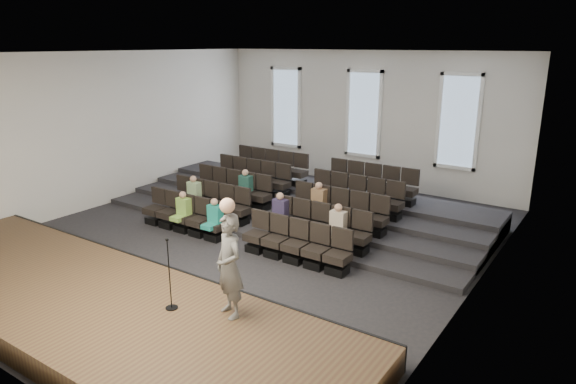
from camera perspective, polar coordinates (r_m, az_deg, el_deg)
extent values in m
plane|color=black|center=(14.39, -4.34, -5.17)|extent=(14.00, 14.00, 0.00)
cube|color=white|center=(13.40, -4.81, 15.19)|extent=(12.00, 14.00, 0.02)
cube|color=silver|center=(19.57, 8.47, 8.02)|extent=(12.00, 0.04, 5.00)
cube|color=silver|center=(18.01, -19.82, 6.53)|extent=(0.04, 14.00, 5.00)
cube|color=silver|center=(11.06, 20.64, 0.81)|extent=(0.04, 14.00, 5.00)
cube|color=#46341E|center=(11.13, -21.22, -11.60)|extent=(11.80, 3.60, 0.50)
cube|color=black|center=(12.08, -14.32, -8.71)|extent=(11.80, 0.06, 0.52)
cube|color=black|center=(16.13, 0.78, -2.44)|extent=(11.80, 4.80, 0.15)
cube|color=black|center=(16.53, 1.78, -1.71)|extent=(11.80, 3.75, 0.30)
cube|color=black|center=(16.93, 2.74, -1.01)|extent=(11.80, 2.70, 0.45)
cube|color=black|center=(17.34, 3.65, -0.35)|extent=(11.80, 1.65, 0.60)
cube|color=black|center=(16.00, -14.53, -3.04)|extent=(0.47, 0.43, 0.20)
cube|color=black|center=(15.91, -14.61, -1.99)|extent=(0.55, 0.50, 0.19)
cube|color=black|center=(15.92, -14.15, -0.39)|extent=(0.55, 0.08, 0.50)
cube|color=black|center=(15.58, -13.06, -3.47)|extent=(0.47, 0.43, 0.20)
cube|color=black|center=(15.48, -13.13, -2.39)|extent=(0.55, 0.50, 0.19)
cube|color=black|center=(15.49, -12.66, -0.75)|extent=(0.55, 0.08, 0.50)
cube|color=black|center=(15.16, -11.50, -3.93)|extent=(0.47, 0.43, 0.20)
cube|color=black|center=(15.06, -11.57, -2.82)|extent=(0.55, 0.50, 0.19)
cube|color=black|center=(15.07, -11.09, -1.13)|extent=(0.55, 0.08, 0.50)
cube|color=black|center=(14.76, -9.86, -4.40)|extent=(0.47, 0.43, 0.20)
cube|color=black|center=(14.65, -9.91, -3.27)|extent=(0.55, 0.50, 0.19)
cube|color=black|center=(14.67, -9.42, -1.53)|extent=(0.55, 0.08, 0.50)
cube|color=black|center=(14.37, -8.12, -4.90)|extent=(0.47, 0.43, 0.20)
cube|color=black|center=(14.26, -8.17, -3.74)|extent=(0.55, 0.50, 0.19)
cube|color=black|center=(14.28, -7.67, -1.95)|extent=(0.55, 0.08, 0.50)
cube|color=black|center=(13.50, -3.51, -6.19)|extent=(0.47, 0.43, 0.20)
cube|color=black|center=(13.38, -3.53, -4.96)|extent=(0.55, 0.50, 0.19)
cube|color=black|center=(13.40, -3.02, -3.06)|extent=(0.55, 0.08, 0.50)
cube|color=black|center=(13.17, -1.43, -6.76)|extent=(0.47, 0.43, 0.20)
cube|color=black|center=(13.05, -1.44, -5.50)|extent=(0.55, 0.50, 0.19)
cube|color=black|center=(13.06, -0.91, -3.55)|extent=(0.55, 0.08, 0.50)
cube|color=black|center=(12.85, 0.77, -7.34)|extent=(0.47, 0.43, 0.20)
cube|color=black|center=(12.73, 0.77, -6.07)|extent=(0.55, 0.50, 0.19)
cube|color=black|center=(12.75, 1.30, -4.06)|extent=(0.55, 0.08, 0.50)
cube|color=black|center=(12.56, 3.08, -7.95)|extent=(0.47, 0.43, 0.20)
cube|color=black|center=(12.44, 3.10, -6.65)|extent=(0.55, 0.50, 0.19)
cube|color=black|center=(12.45, 3.63, -4.59)|extent=(0.55, 0.08, 0.50)
cube|color=black|center=(12.29, 5.50, -8.57)|extent=(0.47, 0.43, 0.20)
cube|color=black|center=(12.17, 5.54, -7.24)|extent=(0.55, 0.50, 0.19)
cube|color=black|center=(12.18, 6.07, -5.14)|extent=(0.55, 0.08, 0.50)
cube|color=black|center=(16.62, -11.88, -1.59)|extent=(0.47, 0.43, 0.20)
cube|color=black|center=(16.53, -11.94, -0.57)|extent=(0.55, 0.50, 0.19)
cube|color=black|center=(16.56, -11.50, 0.96)|extent=(0.55, 0.08, 0.50)
cube|color=black|center=(16.21, -10.39, -1.97)|extent=(0.47, 0.43, 0.20)
cube|color=black|center=(16.12, -10.45, -0.92)|extent=(0.55, 0.50, 0.19)
cube|color=black|center=(16.15, -10.00, 0.65)|extent=(0.55, 0.08, 0.50)
cube|color=black|center=(15.82, -8.83, -2.36)|extent=(0.47, 0.43, 0.20)
cube|color=black|center=(15.72, -8.88, -1.29)|extent=(0.55, 0.50, 0.19)
cube|color=black|center=(15.75, -8.43, 0.32)|extent=(0.55, 0.08, 0.50)
cube|color=black|center=(15.43, -7.19, -2.77)|extent=(0.47, 0.43, 0.20)
cube|color=black|center=(15.33, -7.23, -1.67)|extent=(0.55, 0.50, 0.19)
cube|color=black|center=(15.36, -6.77, -0.02)|extent=(0.55, 0.08, 0.50)
cube|color=black|center=(15.06, -5.47, -3.20)|extent=(0.47, 0.43, 0.20)
cube|color=black|center=(14.96, -5.50, -2.08)|extent=(0.55, 0.50, 0.19)
cube|color=black|center=(14.99, -5.03, -0.38)|extent=(0.55, 0.08, 0.50)
cube|color=black|center=(14.23, -0.94, -4.30)|extent=(0.47, 0.43, 0.20)
cube|color=black|center=(14.12, -0.95, -3.12)|extent=(0.55, 0.50, 0.19)
cube|color=black|center=(14.16, -0.47, -1.33)|extent=(0.55, 0.08, 0.50)
cube|color=black|center=(13.91, 1.09, -4.79)|extent=(0.47, 0.43, 0.20)
cube|color=black|center=(13.81, 1.10, -3.59)|extent=(0.55, 0.50, 0.19)
cube|color=black|center=(13.84, 1.58, -1.75)|extent=(0.55, 0.08, 0.50)
cube|color=black|center=(13.62, 3.21, -5.29)|extent=(0.47, 0.43, 0.20)
cube|color=black|center=(13.51, 3.24, -4.07)|extent=(0.55, 0.50, 0.19)
cube|color=black|center=(13.54, 3.72, -2.18)|extent=(0.55, 0.08, 0.50)
cube|color=black|center=(13.35, 5.43, -5.81)|extent=(0.47, 0.43, 0.20)
cube|color=black|center=(13.23, 5.47, -4.56)|extent=(0.55, 0.50, 0.19)
cube|color=black|center=(13.27, 5.95, -2.64)|extent=(0.55, 0.08, 0.50)
cube|color=black|center=(13.09, 7.75, -6.33)|extent=(0.47, 0.43, 0.20)
cube|color=black|center=(12.98, 7.80, -5.07)|extent=(0.55, 0.50, 0.19)
cube|color=black|center=(13.01, 8.28, -3.10)|extent=(0.55, 0.08, 0.50)
cube|color=black|center=(17.29, -9.42, -0.25)|extent=(0.47, 0.42, 0.20)
cube|color=black|center=(17.20, -9.47, 0.74)|extent=(0.55, 0.50, 0.19)
cube|color=black|center=(17.25, -9.06, 2.21)|extent=(0.55, 0.08, 0.50)
cube|color=black|center=(16.89, -7.94, -0.57)|extent=(0.47, 0.42, 0.20)
cube|color=black|center=(16.81, -7.98, 0.44)|extent=(0.55, 0.50, 0.19)
cube|color=black|center=(16.85, -7.56, 1.94)|extent=(0.55, 0.08, 0.50)
cube|color=black|center=(16.51, -6.39, -0.91)|extent=(0.47, 0.42, 0.20)
cube|color=black|center=(16.42, -6.42, 0.12)|extent=(0.55, 0.50, 0.19)
cube|color=black|center=(16.47, -5.99, 1.66)|extent=(0.55, 0.08, 0.50)
cube|color=black|center=(16.14, -4.76, -1.27)|extent=(0.47, 0.42, 0.20)
cube|color=black|center=(16.05, -4.79, -0.21)|extent=(0.55, 0.50, 0.19)
cube|color=black|center=(16.10, -4.36, 1.36)|extent=(0.55, 0.08, 0.50)
cube|color=black|center=(15.79, -3.06, -1.64)|extent=(0.47, 0.42, 0.20)
cube|color=black|center=(15.70, -3.08, -0.56)|extent=(0.55, 0.50, 0.19)
cube|color=black|center=(15.74, -2.64, 1.05)|extent=(0.55, 0.08, 0.50)
cube|color=black|center=(15.00, 1.36, -2.60)|extent=(0.47, 0.42, 0.20)
cube|color=black|center=(14.90, 1.37, -1.47)|extent=(0.55, 0.50, 0.19)
cube|color=black|center=(14.95, 1.82, 0.23)|extent=(0.55, 0.08, 0.50)
cube|color=black|center=(14.70, 3.33, -3.02)|extent=(0.47, 0.42, 0.20)
cube|color=black|center=(14.60, 3.35, -1.87)|extent=(0.55, 0.50, 0.19)
cube|color=black|center=(14.65, 3.80, -0.13)|extent=(0.55, 0.08, 0.50)
cube|color=black|center=(14.42, 5.38, -3.45)|extent=(0.47, 0.42, 0.20)
cube|color=black|center=(14.32, 5.41, -2.28)|extent=(0.55, 0.50, 0.19)
cube|color=black|center=(14.37, 5.86, -0.51)|extent=(0.55, 0.08, 0.50)
cube|color=black|center=(14.16, 7.51, -3.90)|extent=(0.47, 0.42, 0.20)
cube|color=black|center=(14.06, 7.55, -2.71)|extent=(0.55, 0.50, 0.19)
cube|color=black|center=(14.11, 8.00, -0.90)|extent=(0.55, 0.08, 0.50)
cube|color=black|center=(13.93, 9.71, -4.35)|extent=(0.47, 0.42, 0.20)
cube|color=black|center=(13.82, 9.78, -3.15)|extent=(0.55, 0.50, 0.19)
cube|color=black|center=(13.88, 10.22, -1.31)|extent=(0.55, 0.08, 0.50)
cube|color=black|center=(17.99, -7.16, 1.00)|extent=(0.47, 0.42, 0.20)
cube|color=black|center=(17.91, -7.19, 1.95)|extent=(0.55, 0.50, 0.19)
cube|color=black|center=(17.97, -6.80, 3.36)|extent=(0.55, 0.08, 0.50)
cube|color=black|center=(17.61, -5.68, 0.71)|extent=(0.47, 0.42, 0.20)
cube|color=black|center=(17.53, -5.71, 1.69)|extent=(0.55, 0.50, 0.19)
cube|color=black|center=(17.59, -5.31, 3.12)|extent=(0.55, 0.08, 0.50)
cube|color=black|center=(17.24, -4.15, 0.41)|extent=(0.47, 0.42, 0.20)
cube|color=black|center=(17.16, -4.17, 1.41)|extent=(0.55, 0.50, 0.19)
cube|color=black|center=(17.22, -3.77, 2.87)|extent=(0.55, 0.08, 0.50)
cube|color=black|center=(16.89, -2.55, 0.10)|extent=(0.47, 0.42, 0.20)
cube|color=black|center=(16.81, -2.56, 1.12)|extent=(0.55, 0.50, 0.19)
cube|color=black|center=(16.87, -2.15, 2.61)|extent=(0.55, 0.08, 0.50)
cube|color=black|center=(16.55, -0.88, -0.22)|extent=(0.47, 0.42, 0.20)
cube|color=black|center=(16.47, -0.89, 0.81)|extent=(0.55, 0.50, 0.19)
cube|color=black|center=(16.53, -0.47, 2.34)|extent=(0.55, 0.08, 0.50)
cube|color=black|center=(15.80, 3.43, -1.06)|extent=(0.47, 0.42, 0.20)
cube|color=black|center=(15.71, 3.45, 0.02)|extent=(0.55, 0.50, 0.19)
cube|color=black|center=(15.78, 3.87, 1.62)|extent=(0.55, 0.08, 0.50)
cube|color=black|center=(15.52, 5.33, -1.43)|extent=(0.47, 0.42, 0.20)
cube|color=black|center=(15.43, 5.36, -0.33)|extent=(0.55, 0.50, 0.19)
cube|color=black|center=(15.50, 5.78, 1.31)|extent=(0.55, 0.08, 0.50)
cube|color=black|center=(15.26, 7.31, -1.81)|extent=(0.47, 0.42, 0.20)
cube|color=black|center=(15.16, 7.35, -0.69)|extent=(0.55, 0.50, 0.19)
cube|color=black|center=(15.23, 7.76, 0.97)|extent=(0.55, 0.08, 0.50)
cube|color=black|center=(15.01, 9.34, -2.20)|extent=(0.47, 0.42, 0.20)
cube|color=black|center=(14.92, 9.40, -1.07)|extent=(0.55, 0.50, 0.19)
cube|color=black|center=(14.99, 9.81, 0.63)|extent=(0.55, 0.08, 0.50)
cube|color=black|center=(14.79, 11.45, -2.60)|extent=(0.47, 0.42, 0.20)
cube|color=black|center=(14.69, 11.52, -1.45)|extent=(0.55, 0.50, 0.19)
cube|color=black|center=(14.76, 11.92, 0.27)|extent=(0.55, 0.08, 0.50)
cube|color=black|center=(18.72, -5.06, 2.14)|extent=(0.47, 0.42, 0.20)
cube|color=black|center=(18.65, -5.09, 3.07)|extent=(0.55, 0.50, 0.19)
cube|color=black|center=(18.72, -4.71, 4.41)|extent=(0.55, 0.08, 0.50)
cube|color=black|center=(18.36, -3.61, 1.89)|extent=(0.47, 0.42, 0.20)
cube|color=black|center=(18.29, -3.63, 2.83)|extent=(0.55, 0.50, 0.19)
cube|color=black|center=(18.36, -3.25, 4.20)|extent=(0.55, 0.08, 0.50)
cube|color=black|center=(18.01, -2.10, 1.63)|extent=(0.47, 0.42, 0.20)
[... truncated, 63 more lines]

